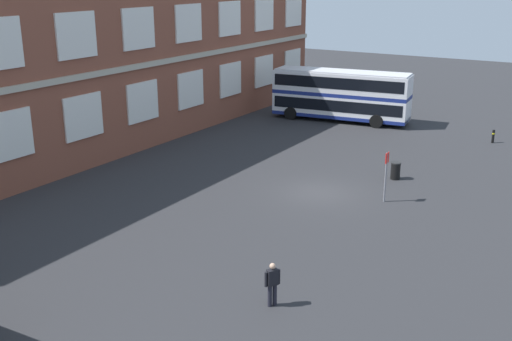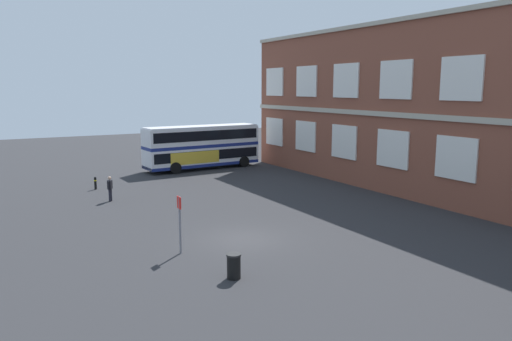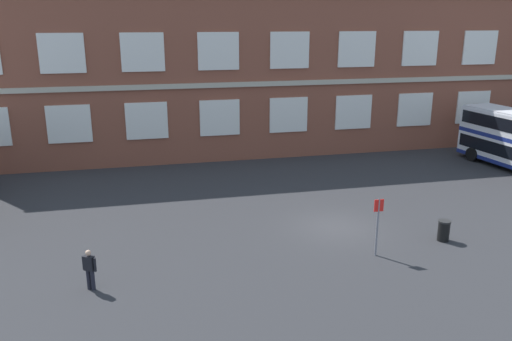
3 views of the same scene
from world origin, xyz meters
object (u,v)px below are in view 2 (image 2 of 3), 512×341
waiting_passenger (110,188)px  safety_bollard_west (95,183)px  double_decker_near (202,146)px  bus_stand_flag (180,219)px  station_litter_bin (234,266)px

waiting_passenger → safety_bollard_west: bearing=-179.2°
double_decker_near → waiting_passenger: double_decker_near is taller
double_decker_near → bus_stand_flag: size_ratio=4.12×
station_litter_bin → safety_bollard_west: size_ratio=1.08×
bus_stand_flag → safety_bollard_west: (-16.87, -0.37, -1.14)m
bus_stand_flag → station_litter_bin: 4.15m
waiting_passenger → station_litter_bin: waiting_passenger is taller
bus_stand_flag → station_litter_bin: (3.92, 0.78, -1.12)m
double_decker_near → safety_bollard_west: double_decker_near is taller
double_decker_near → safety_bollard_west: size_ratio=11.71×
waiting_passenger → bus_stand_flag: (12.37, 0.31, 0.70)m
double_decker_near → bus_stand_flag: bearing=-25.8°
bus_stand_flag → safety_bollard_west: 16.91m
station_litter_bin → bus_stand_flag: bearing=-168.7°
double_decker_near → waiting_passenger: bearing=-49.0°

